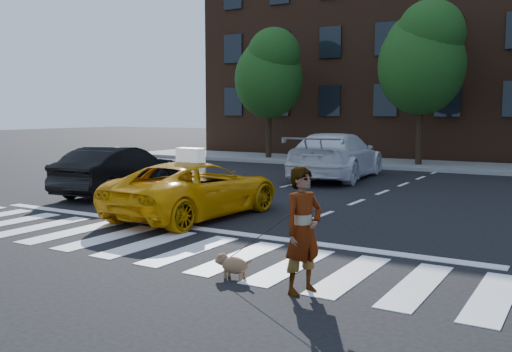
{
  "coord_description": "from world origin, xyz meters",
  "views": [
    {
      "loc": [
        7.03,
        -7.88,
        2.45
      ],
      "look_at": [
        0.97,
        2.32,
        1.1
      ],
      "focal_mm": 40.0,
      "sensor_mm": 36.0,
      "label": 1
    }
  ],
  "objects_px": {
    "black_sedan": "(119,170)",
    "white_suv": "(337,156)",
    "woman": "(303,231)",
    "tree_mid": "(423,55)",
    "dog": "(232,264)",
    "tree_left": "(269,71)",
    "taxi": "(196,189)"
  },
  "relations": [
    {
      "from": "black_sedan",
      "to": "white_suv",
      "type": "distance_m",
      "value": 8.01
    },
    {
      "from": "black_sedan",
      "to": "woman",
      "type": "xyz_separation_m",
      "value": [
        8.74,
        -5.54,
        0.14
      ]
    },
    {
      "from": "tree_mid",
      "to": "dog",
      "type": "distance_m",
      "value": 18.7
    },
    {
      "from": "tree_left",
      "to": "taxi",
      "type": "height_order",
      "value": "tree_left"
    },
    {
      "from": "woman",
      "to": "taxi",
      "type": "bearing_deg",
      "value": 70.62
    },
    {
      "from": "black_sedan",
      "to": "tree_mid",
      "type": "bearing_deg",
      "value": -119.89
    },
    {
      "from": "tree_mid",
      "to": "woman",
      "type": "distance_m",
      "value": 18.81
    },
    {
      "from": "tree_mid",
      "to": "dog",
      "type": "height_order",
      "value": "tree_mid"
    },
    {
      "from": "tree_left",
      "to": "woman",
      "type": "bearing_deg",
      "value": -59.38
    },
    {
      "from": "tree_mid",
      "to": "black_sedan",
      "type": "relative_size",
      "value": 1.64
    },
    {
      "from": "black_sedan",
      "to": "dog",
      "type": "height_order",
      "value": "black_sedan"
    },
    {
      "from": "black_sedan",
      "to": "white_suv",
      "type": "relative_size",
      "value": 0.75
    },
    {
      "from": "woman",
      "to": "dog",
      "type": "height_order",
      "value": "woman"
    },
    {
      "from": "taxi",
      "to": "white_suv",
      "type": "distance_m",
      "value": 8.62
    },
    {
      "from": "tree_left",
      "to": "tree_mid",
      "type": "distance_m",
      "value": 7.51
    },
    {
      "from": "white_suv",
      "to": "dog",
      "type": "height_order",
      "value": "white_suv"
    },
    {
      "from": "tree_mid",
      "to": "dog",
      "type": "xyz_separation_m",
      "value": [
        2.0,
        -18.0,
        -4.65
      ]
    },
    {
      "from": "tree_left",
      "to": "white_suv",
      "type": "xyz_separation_m",
      "value": [
        5.99,
        -5.63,
        -3.6
      ]
    },
    {
      "from": "tree_left",
      "to": "dog",
      "type": "bearing_deg",
      "value": -62.17
    },
    {
      "from": "tree_mid",
      "to": "tree_left",
      "type": "bearing_deg",
      "value": 180.0
    },
    {
      "from": "tree_left",
      "to": "black_sedan",
      "type": "relative_size",
      "value": 1.5
    },
    {
      "from": "black_sedan",
      "to": "dog",
      "type": "bearing_deg",
      "value": 138.05
    },
    {
      "from": "taxi",
      "to": "white_suv",
      "type": "height_order",
      "value": "white_suv"
    },
    {
      "from": "taxi",
      "to": "black_sedan",
      "type": "relative_size",
      "value": 1.07
    },
    {
      "from": "taxi",
      "to": "woman",
      "type": "xyz_separation_m",
      "value": [
        4.65,
        -3.84,
        0.21
      ]
    },
    {
      "from": "tree_left",
      "to": "tree_mid",
      "type": "relative_size",
      "value": 0.92
    },
    {
      "from": "tree_left",
      "to": "tree_mid",
      "type": "xyz_separation_m",
      "value": [
        7.5,
        -0.0,
        0.41
      ]
    },
    {
      "from": "white_suv",
      "to": "black_sedan",
      "type": "bearing_deg",
      "value": 53.91
    },
    {
      "from": "taxi",
      "to": "dog",
      "type": "height_order",
      "value": "taxi"
    },
    {
      "from": "tree_left",
      "to": "dog",
      "type": "relative_size",
      "value": 10.46
    },
    {
      "from": "tree_mid",
      "to": "white_suv",
      "type": "bearing_deg",
      "value": -105.02
    },
    {
      "from": "woman",
      "to": "dog",
      "type": "relative_size",
      "value": 2.76
    }
  ]
}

